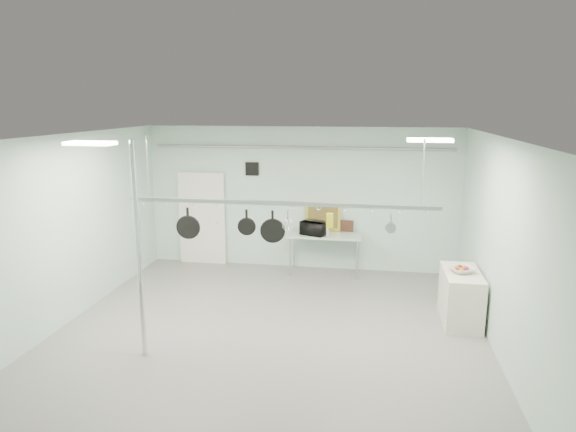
% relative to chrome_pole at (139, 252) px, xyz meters
% --- Properties ---
extents(floor, '(8.00, 8.00, 0.00)m').
position_rel_chrome_pole_xyz_m(floor, '(1.70, 0.60, -1.60)').
color(floor, gray).
rests_on(floor, ground).
extents(ceiling, '(7.00, 8.00, 0.02)m').
position_rel_chrome_pole_xyz_m(ceiling, '(1.70, 0.60, 1.59)').
color(ceiling, silver).
rests_on(ceiling, back_wall).
extents(back_wall, '(7.00, 0.02, 3.20)m').
position_rel_chrome_pole_xyz_m(back_wall, '(1.70, 4.59, 0.00)').
color(back_wall, '#A4C5B8').
rests_on(back_wall, floor).
extents(right_wall, '(0.02, 8.00, 3.20)m').
position_rel_chrome_pole_xyz_m(right_wall, '(5.19, 0.60, 0.00)').
color(right_wall, '#A4C5B8').
rests_on(right_wall, floor).
extents(door, '(1.10, 0.10, 2.20)m').
position_rel_chrome_pole_xyz_m(door, '(-0.60, 4.54, -0.55)').
color(door, silver).
rests_on(door, floor).
extents(wall_vent, '(0.30, 0.04, 0.30)m').
position_rel_chrome_pole_xyz_m(wall_vent, '(0.60, 4.57, 0.65)').
color(wall_vent, black).
rests_on(wall_vent, back_wall).
extents(conduit_pipe, '(6.60, 0.07, 0.07)m').
position_rel_chrome_pole_xyz_m(conduit_pipe, '(1.70, 4.50, 1.15)').
color(conduit_pipe, gray).
rests_on(conduit_pipe, back_wall).
extents(chrome_pole, '(0.08, 0.08, 3.20)m').
position_rel_chrome_pole_xyz_m(chrome_pole, '(0.00, 0.00, 0.00)').
color(chrome_pole, silver).
rests_on(chrome_pole, floor).
extents(prep_table, '(1.60, 0.70, 0.91)m').
position_rel_chrome_pole_xyz_m(prep_table, '(2.30, 4.20, -0.77)').
color(prep_table, '#9FBBAA').
rests_on(prep_table, floor).
extents(side_cabinet, '(0.60, 1.20, 0.90)m').
position_rel_chrome_pole_xyz_m(side_cabinet, '(4.85, 2.00, -1.15)').
color(side_cabinet, beige).
rests_on(side_cabinet, floor).
extents(pot_rack, '(4.80, 0.06, 1.00)m').
position_rel_chrome_pole_xyz_m(pot_rack, '(1.90, 0.90, 0.63)').
color(pot_rack, '#B7B7BC').
rests_on(pot_rack, ceiling).
extents(light_panel_left, '(0.65, 0.30, 0.05)m').
position_rel_chrome_pole_xyz_m(light_panel_left, '(-0.50, -0.20, 1.56)').
color(light_panel_left, white).
rests_on(light_panel_left, ceiling).
extents(light_panel_right, '(0.65, 0.30, 0.05)m').
position_rel_chrome_pole_xyz_m(light_panel_right, '(4.10, 1.20, 1.56)').
color(light_panel_right, white).
rests_on(light_panel_right, ceiling).
extents(microwave, '(0.64, 0.55, 0.30)m').
position_rel_chrome_pole_xyz_m(microwave, '(2.08, 4.08, -0.55)').
color(microwave, black).
rests_on(microwave, prep_table).
extents(coffee_canister, '(0.15, 0.15, 0.19)m').
position_rel_chrome_pole_xyz_m(coffee_canister, '(2.33, 4.09, -0.60)').
color(coffee_canister, silver).
rests_on(coffee_canister, prep_table).
extents(painting_large, '(0.78, 0.14, 0.58)m').
position_rel_chrome_pole_xyz_m(painting_large, '(2.23, 4.50, -0.41)').
color(painting_large, gold).
rests_on(painting_large, prep_table).
extents(painting_small, '(0.30, 0.09, 0.25)m').
position_rel_chrome_pole_xyz_m(painting_small, '(2.75, 4.50, -0.57)').
color(painting_small, '#381E13').
rests_on(painting_small, prep_table).
extents(fruit_bowl, '(0.52, 0.52, 0.10)m').
position_rel_chrome_pole_xyz_m(fruit_bowl, '(4.83, 1.97, -0.65)').
color(fruit_bowl, silver).
rests_on(fruit_bowl, side_cabinet).
extents(skillet_left, '(0.38, 0.10, 0.52)m').
position_rel_chrome_pole_xyz_m(skillet_left, '(0.42, 0.90, 0.23)').
color(skillet_left, black).
rests_on(skillet_left, pot_rack).
extents(skillet_mid, '(0.29, 0.09, 0.39)m').
position_rel_chrome_pole_xyz_m(skillet_mid, '(1.38, 0.90, 0.29)').
color(skillet_mid, black).
rests_on(skillet_mid, pot_rack).
extents(skillet_right, '(0.39, 0.11, 0.52)m').
position_rel_chrome_pole_xyz_m(skillet_right, '(1.79, 0.90, 0.23)').
color(skillet_right, black).
rests_on(skillet_right, pot_rack).
extents(whisk, '(0.23, 0.23, 0.35)m').
position_rel_chrome_pole_xyz_m(whisk, '(2.03, 0.90, 0.31)').
color(whisk, '#A8A9AD').
rests_on(whisk, pot_rack).
extents(grater, '(0.10, 0.06, 0.25)m').
position_rel_chrome_pole_xyz_m(grater, '(2.67, 0.90, 0.36)').
color(grater, gold).
rests_on(grater, pot_rack).
extents(saucepan, '(0.18, 0.15, 0.28)m').
position_rel_chrome_pole_xyz_m(saucepan, '(3.58, 0.90, 0.34)').
color(saucepan, '#B0B0B5').
rests_on(saucepan, pot_rack).
extents(fruit_cluster, '(0.24, 0.24, 0.09)m').
position_rel_chrome_pole_xyz_m(fruit_cluster, '(4.83, 1.97, -0.61)').
color(fruit_cluster, '#B52C10').
rests_on(fruit_cluster, fruit_bowl).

